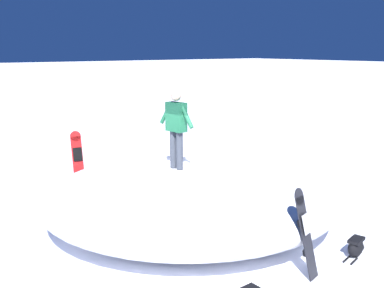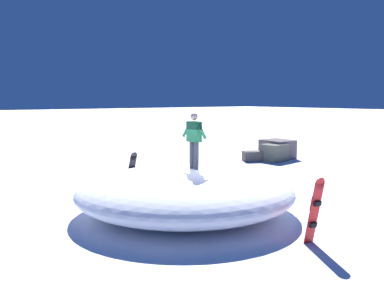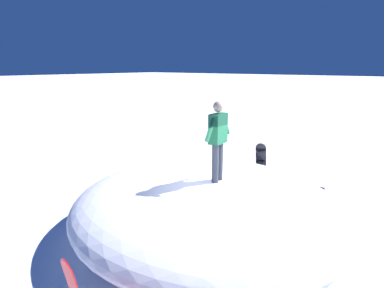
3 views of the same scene
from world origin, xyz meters
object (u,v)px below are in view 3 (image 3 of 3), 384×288
object	(u,v)px
backpack_near	(223,176)
backpack_far	(317,194)
snowboarder_standing	(218,136)
snowboard_secondary_upright	(261,167)

from	to	relation	value
backpack_near	backpack_far	distance (m)	2.94
backpack_near	backpack_far	world-z (taller)	backpack_far
snowboarder_standing	backpack_near	world-z (taller)	snowboarder_standing
snowboard_secondary_upright	backpack_near	bearing A→B (deg)	85.11
snowboarder_standing	snowboard_secondary_upright	world-z (taller)	snowboarder_standing
snowboarder_standing	backpack_near	distance (m)	4.24
snowboard_secondary_upright	backpack_far	xyz separation A→B (m)	(0.30, -1.57, -0.57)
snowboard_secondary_upright	backpack_near	xyz separation A→B (m)	(0.12, 1.36, -0.61)
snowboarder_standing	snowboard_secondary_upright	size ratio (longest dim) A/B	1.09
snowboarder_standing	backpack_near	size ratio (longest dim) A/B	2.41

